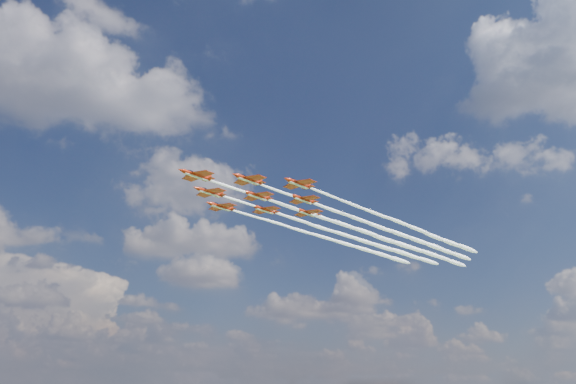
# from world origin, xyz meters

# --- Properties ---
(jet_lead) EXTENTS (99.92, 59.19, 2.72)m
(jet_lead) POSITION_xyz_m (20.22, 13.98, 85.04)
(jet_lead) COLOR #A11F08
(jet_row2_port) EXTENTS (99.92, 59.19, 2.72)m
(jet_row2_port) POSITION_xyz_m (33.78, 12.81, 85.04)
(jet_row2_port) COLOR #A11F08
(jet_row2_starb) EXTENTS (99.92, 59.19, 2.72)m
(jet_row2_starb) POSITION_xyz_m (26.06, 26.27, 85.04)
(jet_row2_starb) COLOR #A11F08
(jet_row3_port) EXTENTS (99.92, 59.19, 2.72)m
(jet_row3_port) POSITION_xyz_m (47.34, 11.64, 85.04)
(jet_row3_port) COLOR #A11F08
(jet_row3_centre) EXTENTS (99.92, 59.19, 2.72)m
(jet_row3_centre) POSITION_xyz_m (39.62, 25.10, 85.04)
(jet_row3_centre) COLOR #A11F08
(jet_row3_starb) EXTENTS (99.92, 59.19, 2.72)m
(jet_row3_starb) POSITION_xyz_m (31.91, 38.56, 85.04)
(jet_row3_starb) COLOR #A11F08
(jet_row4_port) EXTENTS (99.92, 59.19, 2.72)m
(jet_row4_port) POSITION_xyz_m (53.18, 23.93, 85.04)
(jet_row4_port) COLOR #A11F08
(jet_row4_starb) EXTENTS (99.92, 59.19, 2.72)m
(jet_row4_starb) POSITION_xyz_m (45.47, 37.39, 85.04)
(jet_row4_starb) COLOR #A11F08
(jet_tail) EXTENTS (99.92, 59.19, 2.72)m
(jet_tail) POSITION_xyz_m (59.03, 36.22, 85.04)
(jet_tail) COLOR #A11F08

